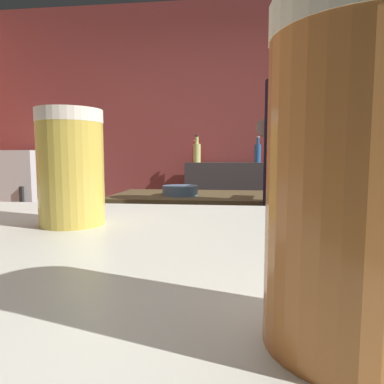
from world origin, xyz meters
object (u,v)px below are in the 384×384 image
(pint_glass_far, at_px, (352,182))
(bottle_soy, at_px, (197,152))
(mini_fridge, at_px, (21,211))
(mixing_bowl, at_px, (180,190))
(bottle_vinegar, at_px, (195,154))
(chefs_knife, at_px, (336,196))
(bottle_olive_oil, at_px, (258,152))
(bartender, at_px, (300,189))
(pint_glass_near, at_px, (71,168))
(knife_block, at_px, (377,178))

(pint_glass_far, bearing_deg, bottle_soy, 97.04)
(mini_fridge, distance_m, mixing_bowl, 2.13)
(bottle_vinegar, bearing_deg, pint_glass_far, -82.75)
(chefs_knife, distance_m, bottle_olive_oil, 1.41)
(chefs_knife, bearing_deg, bottle_vinegar, 121.87)
(mini_fridge, bearing_deg, bartender, -32.40)
(mini_fridge, height_order, pint_glass_near, mini_fridge)
(knife_block, distance_m, bottle_soy, 1.66)
(pint_glass_far, distance_m, bottle_olive_oil, 3.21)
(bottle_olive_oil, bearing_deg, pint_glass_far, -93.56)
(pint_glass_far, bearing_deg, pint_glass_near, 135.00)
(bartender, distance_m, pint_glass_far, 1.49)
(knife_block, xyz_separation_m, pint_glass_far, (-0.79, -1.93, 0.11))
(mini_fridge, height_order, knife_block, mini_fridge)
(knife_block, xyz_separation_m, bottle_olive_oil, (-0.59, 1.28, 0.17))
(bottle_vinegar, height_order, bottle_soy, bottle_soy)
(mini_fridge, height_order, bottle_soy, bottle_soy)
(bartender, xyz_separation_m, bottle_soy, (-0.65, 1.64, 0.20))
(mixing_bowl, height_order, chefs_knife, mixing_bowl)
(mixing_bowl, bearing_deg, mini_fridge, 147.55)
(mini_fridge, xyz_separation_m, pint_glass_near, (1.88, -2.73, 0.52))
(mixing_bowl, distance_m, bottle_vinegar, 1.42)
(bottle_soy, bearing_deg, mixing_bowl, -88.77)
(mini_fridge, relative_size, mixing_bowl, 5.64)
(bartender, relative_size, pint_glass_far, 11.54)
(bartender, bearing_deg, knife_block, -39.88)
(mixing_bowl, height_order, pint_glass_far, pint_glass_far)
(mini_fridge, bearing_deg, bottle_soy, 3.77)
(mixing_bowl, distance_m, bottle_olive_oil, 1.48)
(mixing_bowl, relative_size, bottle_olive_oil, 0.85)
(mixing_bowl, xyz_separation_m, bottle_soy, (-0.03, 1.24, 0.25))
(knife_block, bearing_deg, bottle_olive_oil, 114.68)
(chefs_knife, distance_m, pint_glass_near, 1.81)
(mixing_bowl, relative_size, pint_glass_near, 1.49)
(bottle_soy, bearing_deg, knife_block, -44.98)
(bottle_olive_oil, bearing_deg, chefs_knife, -75.46)
(bartender, xyz_separation_m, bottle_vinegar, (-0.68, 1.79, 0.19))
(mini_fridge, relative_size, bartender, 0.71)
(pint_glass_near, bearing_deg, bottle_soy, 92.66)
(knife_block, bearing_deg, bartender, -138.04)
(knife_block, bearing_deg, chefs_knife, -165.49)
(knife_block, distance_m, pint_glass_far, 2.08)
(pint_glass_near, relative_size, bottle_vinegar, 0.65)
(chefs_knife, bearing_deg, mixing_bowl, 177.97)
(bartender, xyz_separation_m, pint_glass_far, (-0.27, -1.46, 0.14))
(pint_glass_near, bearing_deg, bartender, 66.85)
(pint_glass_near, bearing_deg, mini_fridge, 124.58)
(mini_fridge, relative_size, knife_block, 4.30)
(mixing_bowl, bearing_deg, bottle_soy, 91.23)
(mini_fridge, distance_m, pint_glass_far, 3.70)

